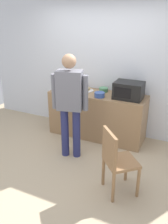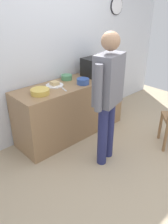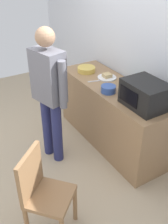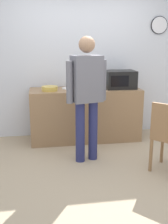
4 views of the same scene
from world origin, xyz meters
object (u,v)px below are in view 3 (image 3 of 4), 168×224
Objects in this scene: cereal_bowl at (127,82)px; salad_bowl at (108,89)px; sandwich_plate at (107,77)px; person_standing at (49,89)px; microwave at (145,94)px; mixing_bowl at (86,69)px; wooden_chair at (42,191)px; spoon_utensil at (148,94)px; fork_utensil at (94,81)px.

salad_bowl is at bearing -81.92° from cereal_bowl.
person_standing reaches higher than sandwich_plate.
microwave is 1.92× the size of mixing_bowl.
wooden_chair is (0.79, -1.59, -0.41)m from cereal_bowl.
mixing_bowl is (-1.20, -0.05, -0.11)m from microwave.
mixing_bowl is at bearing -177.82° from microwave.
person_standing is at bearing 150.58° from wooden_chair.
cereal_bowl reaches higher than wooden_chair.
spoon_utensil is at bearing 15.95° from mixing_bowl.
microwave is at bearing 16.91° from salad_bowl.
salad_bowl is at bearing -32.89° from sandwich_plate.
person_standing is 1.22m from wooden_chair.
salad_bowl is 0.11× the size of person_standing.
fork_utensil is at bearing -134.12° from cereal_bowl.
microwave reaches higher than wooden_chair.
sandwich_plate is 1.55× the size of fork_utensil.
fork_utensil and spoon_utensil have the same top height.
sandwich_plate is (-0.86, 0.08, -0.13)m from microwave.
spoon_utensil is at bearing 52.20° from salad_bowl.
person_standing is at bearing -81.85° from sandwich_plate.
person_standing is at bearing -115.90° from spoon_utensil.
cereal_bowl is 0.45m from fork_utensil.
wooden_chair is (0.97, -0.55, -0.50)m from person_standing.
salad_bowl reaches higher than spoon_utensil.
microwave reaches higher than cereal_bowl.
fork_utensil is (-0.85, -0.14, -0.15)m from microwave.
sandwich_plate is at bearing 98.15° from person_standing.
person_standing is at bearing -99.85° from cereal_bowl.
sandwich_plate is 1.02× the size of mixing_bowl.
sandwich_plate is 1.89m from wooden_chair.
person_standing is at bearing -107.96° from salad_bowl.
microwave is at bearing 2.18° from mixing_bowl.
person_standing is at bearing -59.57° from mixing_bowl.
mixing_bowl is at bearing -164.05° from spoon_utensil.
fork_utensil is 1.72m from wooden_chair.
fork_utensil is at bearing 131.08° from wooden_chair.
mixing_bowl is 0.28× the size of wooden_chair.
cereal_bowl is (0.32, 0.10, 0.02)m from sandwich_plate.
cereal_bowl is 1.03× the size of fork_utensil.
cereal_bowl reaches higher than mixing_bowl.
salad_bowl is at bearing -163.09° from microwave.
microwave is 0.29× the size of person_standing.
mixing_bowl reaches higher than sandwich_plate.
wooden_chair is (1.11, -1.49, -0.39)m from sandwich_plate.
mixing_bowl is at bearing 171.56° from salad_bowl.
fork_utensil is 1.00× the size of spoon_utensil.
person_standing reaches higher than microwave.
fork_utensil is (0.00, -0.22, -0.02)m from sandwich_plate.
mixing_bowl is (-0.70, 0.10, -0.01)m from salad_bowl.
cereal_bowl is at bearing 45.88° from fork_utensil.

